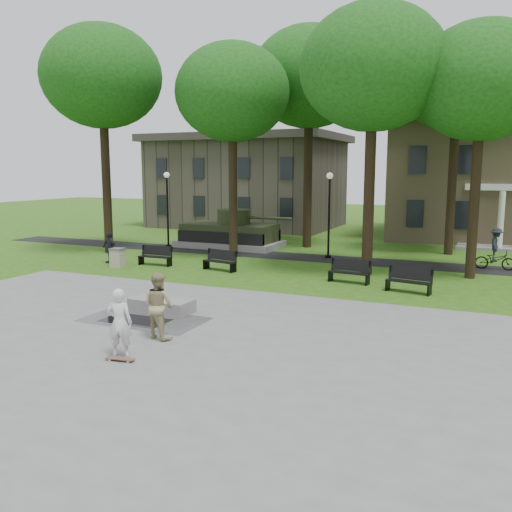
# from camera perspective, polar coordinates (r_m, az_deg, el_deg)

# --- Properties ---
(ground) EXTENTS (120.00, 120.00, 0.00)m
(ground) POSITION_cam_1_polar(r_m,az_deg,el_deg) (19.43, -4.25, -5.47)
(ground) COLOR #284F12
(ground) RESTS_ON ground
(plaza) EXTENTS (22.00, 16.00, 0.02)m
(plaza) POSITION_cam_1_polar(r_m,az_deg,el_deg) (15.39, -13.20, -9.58)
(plaza) COLOR gray
(plaza) RESTS_ON ground
(footpath) EXTENTS (44.00, 2.60, 0.01)m
(footpath) POSITION_cam_1_polar(r_m,az_deg,el_deg) (30.31, 6.53, -0.23)
(footpath) COLOR black
(footpath) RESTS_ON ground
(building_left) EXTENTS (15.00, 10.00, 7.20)m
(building_left) POSITION_cam_1_polar(r_m,az_deg,el_deg) (47.46, -0.86, 7.53)
(building_left) COLOR #4C443D
(building_left) RESTS_ON ground
(tree_0) EXTENTS (6.80, 6.80, 12.97)m
(tree_0) POSITION_cam_1_polar(r_m,az_deg,el_deg) (33.43, -15.91, 17.61)
(tree_0) COLOR black
(tree_0) RESTS_ON ground
(tree_1) EXTENTS (6.20, 6.20, 11.63)m
(tree_1) POSITION_cam_1_polar(r_m,az_deg,el_deg) (30.48, -2.51, 16.76)
(tree_1) COLOR black
(tree_1) RESTS_ON ground
(tree_2) EXTENTS (6.60, 6.60, 12.16)m
(tree_2) POSITION_cam_1_polar(r_m,az_deg,el_deg) (26.02, 12.23, 18.71)
(tree_2) COLOR black
(tree_2) RESTS_ON ground
(tree_3) EXTENTS (6.00, 6.00, 11.19)m
(tree_3) POSITION_cam_1_polar(r_m,az_deg,el_deg) (26.33, 22.69, 16.53)
(tree_3) COLOR black
(tree_3) RESTS_ON ground
(tree_4) EXTENTS (7.20, 7.20, 13.50)m
(tree_4) POSITION_cam_1_polar(r_m,az_deg,el_deg) (34.78, 5.63, 18.16)
(tree_4) COLOR black
(tree_4) RESTS_ON ground
(tree_5) EXTENTS (6.40, 6.40, 12.44)m
(tree_5) POSITION_cam_1_polar(r_m,az_deg,el_deg) (33.49, 20.47, 16.75)
(tree_5) COLOR black
(tree_5) RESTS_ON ground
(lamp_left) EXTENTS (0.36, 0.36, 4.73)m
(lamp_left) POSITION_cam_1_polar(r_m,az_deg,el_deg) (34.57, -9.31, 5.50)
(lamp_left) COLOR black
(lamp_left) RESTS_ON ground
(lamp_mid) EXTENTS (0.36, 0.36, 4.73)m
(lamp_mid) POSITION_cam_1_polar(r_m,az_deg,el_deg) (30.13, 7.71, 5.03)
(lamp_mid) COLOR black
(lamp_mid) RESTS_ON ground
(tank_monument) EXTENTS (7.45, 3.40, 2.40)m
(tank_monument) POSITION_cam_1_polar(r_m,az_deg,el_deg) (34.44, -2.73, 2.37)
(tank_monument) COLOR gray
(tank_monument) RESTS_ON ground
(puddle) EXTENTS (2.20, 1.20, 0.00)m
(puddle) POSITION_cam_1_polar(r_m,az_deg,el_deg) (18.17, -12.59, -6.63)
(puddle) COLOR black
(puddle) RESTS_ON plaza
(concrete_block) EXTENTS (2.24, 1.08, 0.45)m
(concrete_block) POSITION_cam_1_polar(r_m,az_deg,el_deg) (19.04, -9.89, -5.13)
(concrete_block) COLOR gray
(concrete_block) RESTS_ON plaza
(skateboard) EXTENTS (0.80, 0.31, 0.07)m
(skateboard) POSITION_cam_1_polar(r_m,az_deg,el_deg) (14.55, -14.10, -10.54)
(skateboard) COLOR brown
(skateboard) RESTS_ON plaza
(skateboarder) EXTENTS (0.78, 0.64, 1.82)m
(skateboarder) POSITION_cam_1_polar(r_m,az_deg,el_deg) (14.63, -14.18, -6.82)
(skateboarder) COLOR silver
(skateboarder) RESTS_ON plaza
(friend_watching) EXTENTS (1.10, 0.94, 1.96)m
(friend_watching) POSITION_cam_1_polar(r_m,az_deg,el_deg) (15.94, -10.22, -5.12)
(friend_watching) COLOR tan
(friend_watching) RESTS_ON plaza
(pedestrian_walker) EXTENTS (1.01, 0.57, 1.63)m
(pedestrian_walker) POSITION_cam_1_polar(r_m,az_deg,el_deg) (29.49, -15.17, 0.85)
(pedestrian_walker) COLOR black
(pedestrian_walker) RESTS_ON ground
(cyclist) EXTENTS (1.87, 1.06, 2.07)m
(cyclist) POSITION_cam_1_polar(r_m,az_deg,el_deg) (29.06, 23.91, 0.33)
(cyclist) COLOR black
(cyclist) RESTS_ON ground
(park_bench_0) EXTENTS (1.81, 0.57, 1.00)m
(park_bench_0) POSITION_cam_1_polar(r_m,az_deg,el_deg) (28.34, -10.48, 0.09)
(park_bench_0) COLOR black
(park_bench_0) RESTS_ON ground
(park_bench_1) EXTENTS (1.85, 0.88, 1.00)m
(park_bench_1) POSITION_cam_1_polar(r_m,az_deg,el_deg) (26.48, -3.78, -0.40)
(park_bench_1) COLOR black
(park_bench_1) RESTS_ON ground
(park_bench_2) EXTENTS (1.84, 0.73, 1.00)m
(park_bench_2) POSITION_cam_1_polar(r_m,az_deg,el_deg) (23.91, 9.82, -1.54)
(park_bench_2) COLOR black
(park_bench_2) RESTS_ON ground
(park_bench_3) EXTENTS (1.85, 0.85, 1.00)m
(park_bench_3) POSITION_cam_1_polar(r_m,az_deg,el_deg) (22.53, 15.80, -2.40)
(park_bench_3) COLOR black
(park_bench_3) RESTS_ON ground
(trash_bin) EXTENTS (0.73, 0.73, 0.96)m
(trash_bin) POSITION_cam_1_polar(r_m,az_deg,el_deg) (28.24, -14.37, -0.15)
(trash_bin) COLOR #B0A191
(trash_bin) RESTS_ON ground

